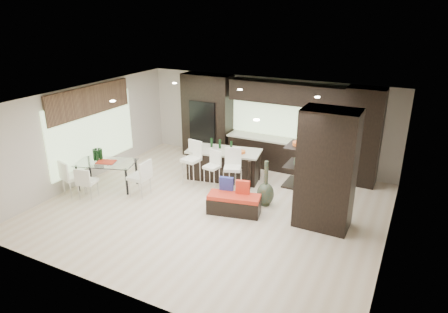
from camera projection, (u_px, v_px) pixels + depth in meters
The scene contains 22 objects.
ground at pixel (213, 207), 9.90m from camera, with size 8.00×8.00×0.00m, color beige.
back_wall at pixel (266, 121), 12.34m from camera, with size 8.00×0.02×2.70m, color beige.
left_wall at pixel (87, 134), 11.12m from camera, with size 0.02×7.00×2.70m, color beige.
right_wall at pixel (394, 190), 7.73m from camera, with size 0.02×7.00×2.70m, color beige.
ceiling at pixel (212, 100), 8.95m from camera, with size 8.00×7.00×0.02m, color white.
window_left at pixel (93, 132), 11.27m from camera, with size 0.04×3.20×1.90m, color #B2D199.
window_back at pixel (285, 117), 11.98m from camera, with size 3.40×0.04×1.20m, color #B2D199.
stone_accent at pixel (90, 101), 10.94m from camera, with size 0.08×3.00×0.80m, color brown.
ceiling_spots at pixel (217, 99), 9.16m from camera, with size 4.00×3.00×0.02m, color white.
back_cabinetry at pixel (278, 126), 11.85m from camera, with size 6.80×0.68×2.70m, color black.
refrigerator at pixel (207, 129), 12.97m from camera, with size 0.90×0.68×1.90m, color black.
partition_column at pixel (326, 170), 8.65m from camera, with size 1.20×0.80×2.70m, color black.
kitchen_island at pixel (224, 164), 11.43m from camera, with size 2.06×0.89×0.86m, color black.
stool_left at pixel (191, 167), 11.04m from camera, with size 0.44×0.44×1.00m, color white.
stool_mid at pixel (212, 173), 10.83m from camera, with size 0.37×0.37×0.85m, color white.
stool_right at pixel (232, 176), 10.51m from camera, with size 0.43×0.43×0.98m, color white.
bench at pixel (234, 204), 9.54m from camera, with size 1.26×0.48×0.48m, color black.
floor_vase at pixel (266, 183), 9.84m from camera, with size 0.43×0.43×1.17m, color #3D4934, non-canonical shape.
dining_table at pixel (108, 175), 10.88m from camera, with size 1.54×0.87×0.74m, color white.
chair_near at pixel (88, 184), 10.26m from camera, with size 0.43×0.43×0.80m, color white.
chair_far at pixel (73, 179), 10.42m from camera, with size 0.49×0.49×0.90m, color white.
chair_end at pixel (139, 179), 10.38m from camera, with size 0.49×0.49×0.91m, color white.
Camera 1 is at (4.24, -7.73, 4.68)m, focal length 32.00 mm.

